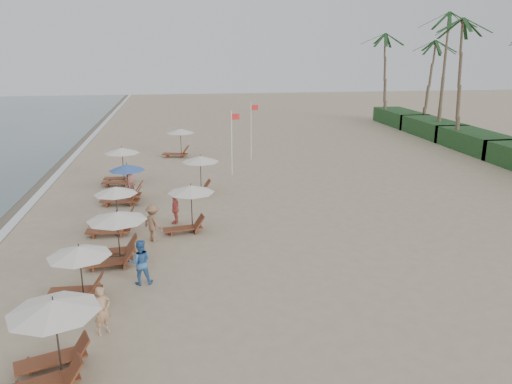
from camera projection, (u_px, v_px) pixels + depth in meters
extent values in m
plane|color=tan|center=(262.00, 286.00, 18.54)|extent=(160.00, 160.00, 0.00)
cube|color=white|center=(20.00, 215.00, 26.37)|extent=(0.50, 140.00, 0.02)
cube|color=#193D1C|center=(476.00, 141.00, 42.47)|extent=(3.20, 8.00, 1.60)
cube|color=#193D1C|center=(432.00, 128.00, 49.59)|extent=(3.20, 8.00, 1.60)
cube|color=#193D1C|center=(400.00, 118.00, 56.71)|extent=(3.20, 8.00, 1.60)
cylinder|color=brown|center=(464.00, 86.00, 42.23)|extent=(0.36, 0.36, 10.60)
cylinder|color=brown|center=(443.00, 78.00, 47.19)|extent=(0.36, 0.36, 11.40)
cylinder|color=brown|center=(425.00, 86.00, 52.59)|extent=(0.36, 0.36, 9.00)
cylinder|color=brown|center=(389.00, 80.00, 57.15)|extent=(0.36, 0.36, 9.80)
cylinder|color=black|center=(58.00, 341.00, 13.05)|extent=(0.05, 0.05, 2.24)
cone|color=silver|center=(53.00, 306.00, 12.77)|extent=(2.39, 2.39, 0.35)
cylinder|color=black|center=(82.00, 276.00, 17.01)|extent=(0.05, 0.05, 2.02)
cone|color=silver|center=(79.00, 251.00, 16.76)|extent=(2.15, 2.15, 0.35)
cylinder|color=black|center=(119.00, 238.00, 20.30)|extent=(0.05, 0.05, 2.08)
cone|color=silver|center=(117.00, 216.00, 20.04)|extent=(2.41, 2.41, 0.35)
cylinder|color=black|center=(117.00, 210.00, 23.70)|extent=(0.05, 0.05, 2.14)
cone|color=silver|center=(116.00, 190.00, 23.43)|extent=(2.03, 2.03, 0.35)
cylinder|color=black|center=(128.00, 184.00, 28.31)|extent=(0.05, 0.05, 2.11)
cone|color=#385DA6|center=(127.00, 167.00, 28.04)|extent=(2.04, 2.04, 0.35)
cylinder|color=black|center=(123.00, 166.00, 32.05)|extent=(0.05, 0.05, 2.29)
cone|color=silver|center=(122.00, 150.00, 31.76)|extent=(2.20, 2.20, 0.35)
cylinder|color=black|center=(192.00, 209.00, 23.90)|extent=(0.05, 0.05, 2.15)
cone|color=silver|center=(191.00, 189.00, 23.63)|extent=(2.24, 2.24, 0.35)
cylinder|color=black|center=(201.00, 175.00, 30.23)|extent=(0.05, 0.05, 2.15)
cone|color=silver|center=(200.00, 159.00, 29.96)|extent=(2.24, 2.24, 0.35)
cylinder|color=black|center=(181.00, 143.00, 40.31)|extent=(0.05, 0.05, 2.15)
cone|color=silver|center=(180.00, 131.00, 40.04)|extent=(2.24, 2.24, 0.35)
imported|color=tan|center=(102.00, 311.00, 15.25)|extent=(0.67, 0.64, 1.54)
imported|color=#386BA9|center=(140.00, 262.00, 18.49)|extent=(0.87, 0.70, 1.72)
imported|color=#8D6448|center=(153.00, 223.00, 22.56)|extent=(1.25, 1.25, 1.74)
imported|color=#C4554E|center=(175.00, 209.00, 24.91)|extent=(0.61, 0.96, 1.51)
imported|color=#B46E62|center=(130.00, 181.00, 29.44)|extent=(0.80, 1.01, 1.81)
cylinder|color=silver|center=(232.00, 143.00, 34.15)|extent=(0.08, 0.08, 4.38)
cube|color=red|center=(235.00, 117.00, 33.70)|extent=(0.55, 0.02, 0.40)
cylinder|color=silver|center=(251.00, 131.00, 38.76)|extent=(0.08, 0.08, 4.43)
cube|color=red|center=(255.00, 108.00, 38.30)|extent=(0.55, 0.02, 0.40)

